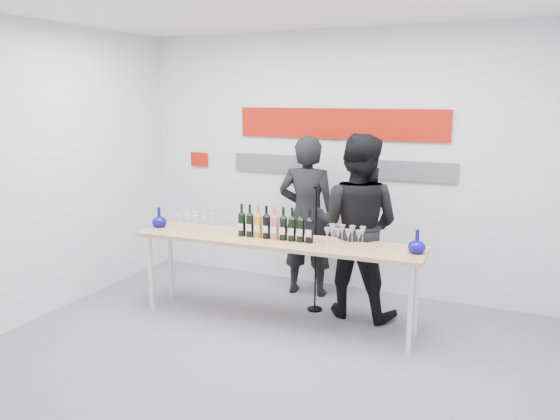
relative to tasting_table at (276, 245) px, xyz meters
The scene contains 12 objects.
ground 1.08m from the tasting_table, 73.83° to the right, with size 5.00×5.00×0.00m, color slate.
back_wall 1.50m from the tasting_table, 81.40° to the left, with size 5.00×0.04×3.00m, color silver.
signage 1.63m from the tasting_table, 83.64° to the left, with size 3.38×0.02×0.79m.
tasting_table is the anchor object (origin of this frame).
wine_bottles 0.23m from the tasting_table, 160.47° to the right, with size 0.80×0.12×0.33m.
decanter_left 1.38m from the tasting_table, behind, with size 0.16×0.16×0.21m, color #0C0786, non-canonical shape.
decanter_right 1.38m from the tasting_table, ahead, with size 0.16×0.16×0.21m, color #0C0786, non-canonical shape.
glasses_left 0.92m from the tasting_table, behind, with size 0.37×0.24×0.18m.
glasses_right 0.72m from the tasting_table, ahead, with size 0.37×0.24×0.18m.
presenter_left 0.92m from the tasting_table, 91.87° to the left, with size 0.67×0.44×1.84m, color black.
presenter_right 0.87m from the tasting_table, 39.68° to the left, with size 0.92×0.72×1.90m, color black.
mic_stand 0.65m from the tasting_table, 61.18° to the left, with size 0.16×0.16×1.37m.
Camera 1 is at (2.01, -4.05, 2.27)m, focal length 35.00 mm.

